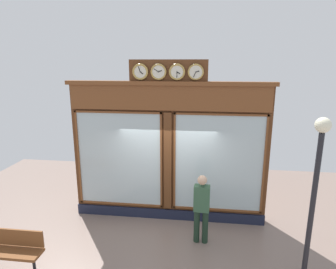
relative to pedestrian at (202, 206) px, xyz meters
name	(u,v)px	position (x,y,z in m)	size (l,w,h in m)	color
shop_facade	(169,151)	(0.91, -1.09, 0.97)	(5.22, 0.42, 4.24)	#5B3319
pedestrian	(202,206)	(0.00, 0.00, 0.00)	(0.38, 0.25, 1.69)	#1C2F21
street_lamp	(317,175)	(-2.07, 0.91, 1.24)	(0.28, 0.28, 3.25)	black
street_bench	(9,247)	(3.86, 1.46, -0.41)	(1.40, 0.40, 0.87)	brown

